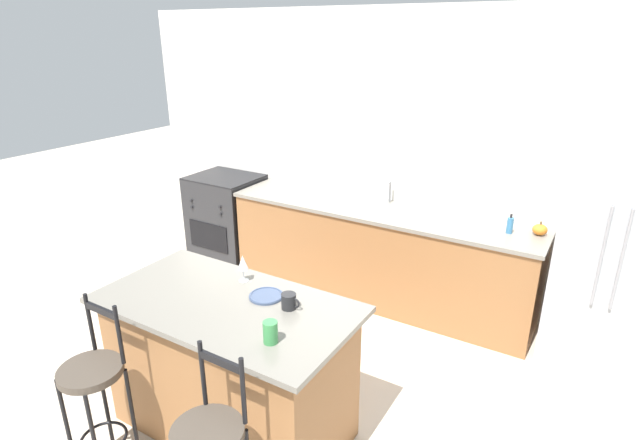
{
  "coord_description": "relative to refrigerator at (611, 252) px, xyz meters",
  "views": [
    {
      "loc": [
        1.79,
        -3.67,
        2.49
      ],
      "look_at": [
        -0.03,
        -0.66,
        1.15
      ],
      "focal_mm": 28.0,
      "sensor_mm": 36.0,
      "label": 1
    }
  ],
  "objects": [
    {
      "name": "back_counter",
      "position": [
        -1.9,
        0.06,
        -0.49
      ],
      "size": [
        2.97,
        0.69,
        0.93
      ],
      "color": "#936038",
      "rests_on": "ground_plane"
    },
    {
      "name": "kitchen_island",
      "position": [
        -1.96,
        -2.02,
        -0.48
      ],
      "size": [
        1.6,
        0.85,
        0.95
      ],
      "color": "#936038",
      "rests_on": "ground_plane"
    },
    {
      "name": "wall_back",
      "position": [
        -1.9,
        0.39,
        0.39
      ],
      "size": [
        6.0,
        0.07,
        2.7
      ],
      "color": "silver",
      "rests_on": "ground_plane"
    },
    {
      "name": "sink_faucet",
      "position": [
        -1.9,
        0.26,
        0.11
      ],
      "size": [
        0.02,
        0.13,
        0.22
      ],
      "color": "#ADAFB5",
      "rests_on": "back_counter"
    },
    {
      "name": "oven_range",
      "position": [
        -3.78,
        0.04,
        -0.47
      ],
      "size": [
        0.74,
        0.66,
        0.97
      ],
      "color": "#28282B",
      "rests_on": "ground_plane"
    },
    {
      "name": "coffee_mug",
      "position": [
        -1.59,
        -1.88,
        0.04
      ],
      "size": [
        0.12,
        0.09,
        0.1
      ],
      "color": "#232326",
      "rests_on": "kitchen_island"
    },
    {
      "name": "ground_plane",
      "position": [
        -1.9,
        -0.32,
        -0.96
      ],
      "size": [
        18.0,
        18.0,
        0.0
      ],
      "primitive_type": "plane",
      "color": "beige"
    },
    {
      "name": "dinner_plate",
      "position": [
        -1.79,
        -1.84,
        -0.0
      ],
      "size": [
        0.21,
        0.21,
        0.02
      ],
      "color": "#425170",
      "rests_on": "kitchen_island"
    },
    {
      "name": "wine_glass",
      "position": [
        -2.04,
        -1.75,
        0.12
      ],
      "size": [
        0.07,
        0.07,
        0.18
      ],
      "color": "white",
      "rests_on": "kitchen_island"
    },
    {
      "name": "refrigerator",
      "position": [
        0.0,
        0.0,
        0.0
      ],
      "size": [
        0.72,
        0.76,
        1.92
      ],
      "color": "#ADAFB5",
      "rests_on": "ground_plane"
    },
    {
      "name": "soap_bottle",
      "position": [
        -0.74,
        0.06,
        0.04
      ],
      "size": [
        0.05,
        0.05,
        0.17
      ],
      "color": "teal",
      "rests_on": "back_counter"
    },
    {
      "name": "pumpkin_decoration",
      "position": [
        -0.52,
        0.15,
        0.02
      ],
      "size": [
        0.12,
        0.12,
        0.11
      ],
      "color": "orange",
      "rests_on": "back_counter"
    },
    {
      "name": "tumbler_cup",
      "position": [
        -1.48,
        -2.21,
        0.05
      ],
      "size": [
        0.08,
        0.08,
        0.12
      ],
      "color": "#3D934C",
      "rests_on": "kitchen_island"
    },
    {
      "name": "bar_stool_near",
      "position": [
        -2.4,
        -2.66,
        -0.37
      ],
      "size": [
        0.35,
        0.35,
        1.09
      ],
      "color": "black",
      "rests_on": "ground_plane"
    }
  ]
}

